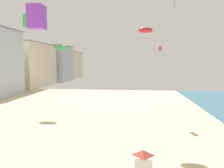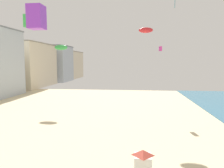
{
  "view_description": "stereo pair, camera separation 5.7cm",
  "coord_description": "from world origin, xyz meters",
  "px_view_note": "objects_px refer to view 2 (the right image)",
  "views": [
    {
      "loc": [
        7.34,
        0.21,
        8.16
      ],
      "look_at": [
        5.45,
        18.06,
        6.25
      ],
      "focal_mm": 33.23,
      "sensor_mm": 36.0,
      "label": 1
    },
    {
      "loc": [
        7.4,
        0.21,
        8.16
      ],
      "look_at": [
        5.45,
        18.06,
        6.25
      ],
      "focal_mm": 33.23,
      "sensor_mm": 36.0,
      "label": 2
    }
  ],
  "objects_px": {
    "kite_red_parafoil": "(146,30)",
    "kite_green_box": "(29,21)",
    "kite_magenta_box": "(160,49)",
    "kite_green_parafoil": "(61,47)",
    "kite_purple_box": "(36,17)",
    "lifeguard_stand": "(143,160)"
  },
  "relations": [
    {
      "from": "lifeguard_stand",
      "to": "kite_green_parafoil",
      "type": "bearing_deg",
      "value": 104.88
    },
    {
      "from": "kite_red_parafoil",
      "to": "kite_green_parafoil",
      "type": "distance_m",
      "value": 17.65
    },
    {
      "from": "kite_green_parafoil",
      "to": "kite_green_box",
      "type": "bearing_deg",
      "value": -84.32
    },
    {
      "from": "kite_magenta_box",
      "to": "kite_green_parafoil",
      "type": "bearing_deg",
      "value": 170.6
    },
    {
      "from": "kite_purple_box",
      "to": "kite_green_parafoil",
      "type": "bearing_deg",
      "value": 107.43
    },
    {
      "from": "kite_red_parafoil",
      "to": "kite_green_parafoil",
      "type": "height_order",
      "value": "kite_red_parafoil"
    },
    {
      "from": "kite_red_parafoil",
      "to": "kite_magenta_box",
      "type": "bearing_deg",
      "value": 59.86
    },
    {
      "from": "kite_purple_box",
      "to": "kite_magenta_box",
      "type": "distance_m",
      "value": 26.73
    },
    {
      "from": "kite_purple_box",
      "to": "kite_red_parafoil",
      "type": "relative_size",
      "value": 0.62
    },
    {
      "from": "lifeguard_stand",
      "to": "kite_red_parafoil",
      "type": "height_order",
      "value": "kite_red_parafoil"
    },
    {
      "from": "kite_green_box",
      "to": "kite_magenta_box",
      "type": "relative_size",
      "value": 1.91
    },
    {
      "from": "lifeguard_stand",
      "to": "kite_red_parafoil",
      "type": "xyz_separation_m",
      "value": [
        0.98,
        18.49,
        10.97
      ]
    },
    {
      "from": "kite_purple_box",
      "to": "kite_magenta_box",
      "type": "height_order",
      "value": "kite_purple_box"
    },
    {
      "from": "lifeguard_stand",
      "to": "kite_purple_box",
      "type": "bearing_deg",
      "value": -178.37
    },
    {
      "from": "kite_green_box",
      "to": "kite_magenta_box",
      "type": "height_order",
      "value": "kite_green_box"
    },
    {
      "from": "kite_green_parafoil",
      "to": "kite_purple_box",
      "type": "bearing_deg",
      "value": -72.57
    },
    {
      "from": "lifeguard_stand",
      "to": "kite_magenta_box",
      "type": "bearing_deg",
      "value": 66.43
    },
    {
      "from": "kite_red_parafoil",
      "to": "kite_magenta_box",
      "type": "xyz_separation_m",
      "value": [
        2.73,
        4.69,
        -2.42
      ]
    },
    {
      "from": "kite_red_parafoil",
      "to": "kite_magenta_box",
      "type": "distance_m",
      "value": 5.94
    },
    {
      "from": "kite_red_parafoil",
      "to": "kite_green_box",
      "type": "height_order",
      "value": "kite_green_box"
    },
    {
      "from": "lifeguard_stand",
      "to": "kite_red_parafoil",
      "type": "bearing_deg",
      "value": 72.47
    },
    {
      "from": "kite_green_parafoil",
      "to": "lifeguard_stand",
      "type": "bearing_deg",
      "value": -60.64
    }
  ]
}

